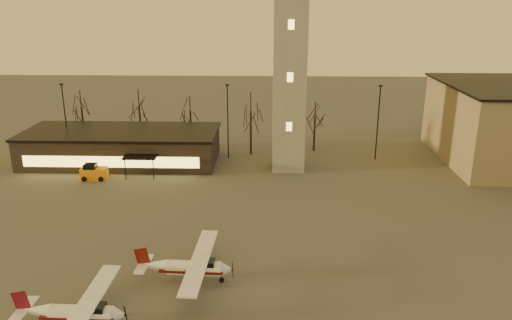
# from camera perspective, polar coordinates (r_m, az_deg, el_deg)

# --- Properties ---
(ground) EXTENTS (220.00, 220.00, 0.00)m
(ground) POSITION_cam_1_polar(r_m,az_deg,el_deg) (37.41, 5.10, -15.97)
(ground) COLOR #413E3C
(ground) RESTS_ON ground
(control_tower) EXTENTS (6.80, 6.80, 32.60)m
(control_tower) POSITION_cam_1_polar(r_m,az_deg,el_deg) (61.18, 3.95, 13.71)
(control_tower) COLOR gray
(control_tower) RESTS_ON ground
(terminal) EXTENTS (25.40, 12.20, 4.30)m
(terminal) POSITION_cam_1_polar(r_m,az_deg,el_deg) (68.57, -15.08, 1.54)
(terminal) COLOR black
(terminal) RESTS_ON ground
(light_poles) EXTENTS (58.50, 12.25, 10.14)m
(light_poles) POSITION_cam_1_polar(r_m,az_deg,el_deg) (63.93, 4.16, 3.96)
(light_poles) COLOR black
(light_poles) RESTS_ON ground
(tree_row) EXTENTS (37.20, 9.20, 8.80)m
(tree_row) POSITION_cam_1_polar(r_m,az_deg,el_deg) (72.60, -7.43, 5.99)
(tree_row) COLOR black
(tree_row) RESTS_ON ground
(cessna_front) EXTENTS (7.97, 10.08, 2.78)m
(cessna_front) POSITION_cam_1_polar(r_m,az_deg,el_deg) (39.48, -6.89, -12.43)
(cessna_front) COLOR silver
(cessna_front) RESTS_ON ground
(cessna_rear) EXTENTS (7.89, 9.98, 2.76)m
(cessna_rear) POSITION_cam_1_polar(r_m,az_deg,el_deg) (36.17, -19.08, -16.54)
(cessna_rear) COLOR silver
(cessna_rear) RESTS_ON ground
(service_cart) EXTENTS (3.04, 1.97, 1.91)m
(service_cart) POSITION_cam_1_polar(r_m,az_deg,el_deg) (63.33, -18.04, -1.46)
(service_cart) COLOR orange
(service_cart) RESTS_ON ground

